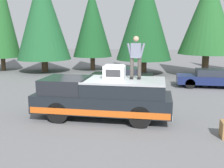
{
  "coord_description": "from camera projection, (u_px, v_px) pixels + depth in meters",
  "views": [
    {
      "loc": [
        -10.35,
        -2.01,
        3.5
      ],
      "look_at": [
        0.6,
        -0.09,
        1.35
      ],
      "focal_mm": 43.31,
      "sensor_mm": 36.0,
      "label": 1
    }
  ],
  "objects": [
    {
      "name": "pickup_truck",
      "position": [
        103.0,
        98.0,
        10.99
      ],
      "size": [
        2.01,
        5.54,
        1.65
      ],
      "color": "black",
      "rests_on": "ground"
    },
    {
      "name": "conifer_center_left",
      "position": [
        144.0,
        15.0,
        21.73
      ],
      "size": [
        4.51,
        4.51,
        8.44
      ],
      "color": "#4C3826",
      "rests_on": "ground"
    },
    {
      "name": "conifer_left",
      "position": [
        208.0,
        14.0,
        20.96
      ],
      "size": [
        4.47,
        4.47,
        7.92
      ],
      "color": "#4C3826",
      "rests_on": "ground"
    },
    {
      "name": "ground_plane",
      "position": [
        107.0,
        119.0,
        11.02
      ],
      "size": [
        90.0,
        90.0,
        0.0
      ],
      "primitive_type": "plane",
      "color": "slate"
    },
    {
      "name": "compressor_unit",
      "position": [
        114.0,
        72.0,
        10.83
      ],
      "size": [
        0.65,
        0.84,
        0.56
      ],
      "color": "silver",
      "rests_on": "pickup_truck"
    },
    {
      "name": "parked_car_black",
      "position": [
        123.0,
        76.0,
        18.13
      ],
      "size": [
        1.64,
        4.1,
        1.16
      ],
      "color": "black",
      "rests_on": "ground"
    },
    {
      "name": "conifer_center_right",
      "position": [
        92.0,
        23.0,
        24.29
      ],
      "size": [
        3.54,
        3.54,
        7.4
      ],
      "color": "#4C3826",
      "rests_on": "ground"
    },
    {
      "name": "conifer_right",
      "position": [
        43.0,
        15.0,
        23.03
      ],
      "size": [
        4.64,
        4.64,
        8.68
      ],
      "color": "#4C3826",
      "rests_on": "ground"
    },
    {
      "name": "person_on_truck_bed",
      "position": [
        136.0,
        56.0,
        10.65
      ],
      "size": [
        0.29,
        0.72,
        1.69
      ],
      "color": "#423D38",
      "rests_on": "pickup_truck"
    },
    {
      "name": "parked_car_navy",
      "position": [
        210.0,
        78.0,
        17.34
      ],
      "size": [
        1.64,
        4.1,
        1.16
      ],
      "color": "navy",
      "rests_on": "ground"
    }
  ]
}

